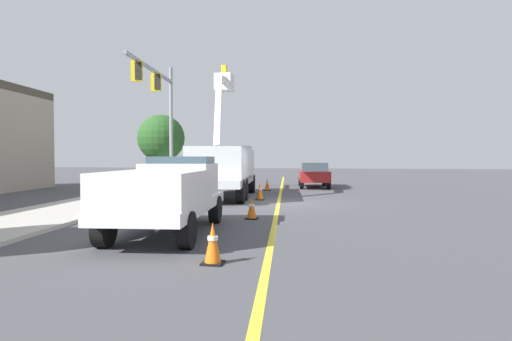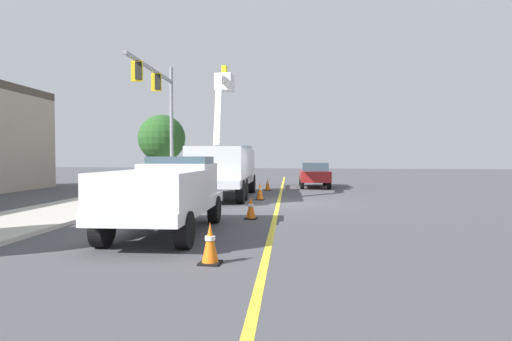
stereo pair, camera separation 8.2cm
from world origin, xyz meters
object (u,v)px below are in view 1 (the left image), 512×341
Objects in this scene: service_pickup_truck at (168,192)px; traffic_signal_mast at (160,102)px; utility_bucket_truck at (225,166)px; traffic_cone_trailing at (267,184)px; traffic_cone_leading at (213,243)px; passing_minivan at (314,173)px; traffic_cone_mid_front at (252,208)px; traffic_cone_mid_rear at (260,191)px.

traffic_signal_mast is at bearing 24.26° from service_pickup_truck.
utility_bucket_truck reaches higher than traffic_cone_trailing.
utility_bucket_truck is 4.93m from traffic_cone_trailing.
service_pickup_truck reaches higher than traffic_cone_leading.
passing_minivan is (7.90, -4.14, -0.64)m from utility_bucket_truck.
traffic_cone_mid_rear is at bearing 7.46° from traffic_cone_mid_front.
traffic_cone_trailing is at bearing 6.53° from traffic_cone_mid_front.
traffic_signal_mast reaches higher than traffic_cone_leading.
traffic_cone_mid_front is (5.82, 0.39, -0.04)m from traffic_cone_leading.
traffic_cone_leading is at bearing -176.13° from traffic_cone_mid_front.
traffic_cone_trailing is (4.54, -1.47, -1.23)m from utility_bucket_truck.
traffic_cone_leading is 1.10× the size of traffic_cone_mid_front.
utility_bucket_truck is 1.69× the size of passing_minivan.
traffic_cone_mid_rear is 0.11× the size of traffic_signal_mast.
traffic_cone_leading is (-21.01, 0.92, -0.58)m from passing_minivan.
traffic_cone_mid_front is at bearing -29.57° from service_pickup_truck.
traffic_signal_mast is at bearing 64.88° from traffic_cone_mid_rear.
utility_bucket_truck reaches higher than traffic_cone_mid_front.
utility_bucket_truck reaches higher than traffic_cone_leading.
service_pickup_truck is 8.01× the size of traffic_cone_mid_front.
traffic_cone_mid_front is at bearing -158.85° from utility_bucket_truck.
traffic_cone_trailing is (17.65, 1.75, -0.02)m from traffic_cone_leading.
traffic_cone_mid_front is at bearing -172.54° from traffic_cone_mid_rear.
passing_minivan is at bearing -2.52° from traffic_cone_leading.
traffic_cone_mid_front is 0.84× the size of traffic_cone_mid_rear.
traffic_signal_mast is at bearing 125.97° from passing_minivan.
traffic_cone_trailing reaches higher than traffic_cone_mid_front.
traffic_cone_leading is 17.74m from traffic_cone_trailing.
traffic_cone_trailing is 8.03m from traffic_signal_mast.
utility_bucket_truck is 13.55m from traffic_cone_leading.
service_pickup_truck is at bearing 150.43° from traffic_cone_mid_front.
traffic_signal_mast is at bearing 38.12° from traffic_cone_mid_front.
traffic_cone_mid_rear is (6.11, 0.80, 0.07)m from traffic_cone_mid_front.
traffic_cone_leading reaches higher than traffic_cone_trailing.
service_pickup_truck reaches higher than traffic_cone_mid_rear.
traffic_cone_leading is 1.04× the size of traffic_cone_trailing.
traffic_cone_leading is at bearing -166.23° from utility_bucket_truck.
utility_bucket_truck is 5.90m from traffic_signal_mast.
traffic_cone_mid_rear is at bearing -115.12° from traffic_signal_mast.
traffic_cone_mid_rear is 8.48m from traffic_signal_mast.
service_pickup_truck is 0.76× the size of traffic_signal_mast.
traffic_cone_mid_rear is 1.12× the size of traffic_cone_trailing.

